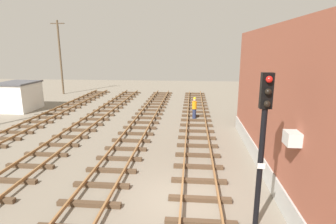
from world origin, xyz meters
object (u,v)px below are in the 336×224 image
at_px(track_worker_foreground, 194,108).
at_px(signal_mast, 263,134).
at_px(control_hut, 19,96).
at_px(utility_pole_far, 60,57).

bearing_deg(track_worker_foreground, signal_mast, -82.02).
bearing_deg(control_hut, track_worker_foreground, -5.95).
relative_size(utility_pole_far, track_worker_foreground, 4.97).
relative_size(signal_mast, utility_pole_far, 0.56).
height_order(signal_mast, track_worker_foreground, signal_mast).
bearing_deg(track_worker_foreground, utility_pole_far, 146.69).
distance_m(signal_mast, control_hut, 24.89).
height_order(utility_pole_far, track_worker_foreground, utility_pole_far).
bearing_deg(track_worker_foreground, control_hut, 174.05).
xyz_separation_m(signal_mast, track_worker_foreground, (-2.01, 14.33, -2.36)).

